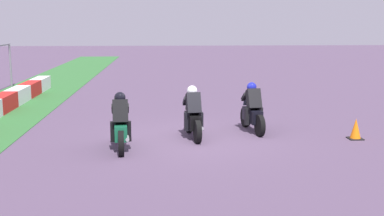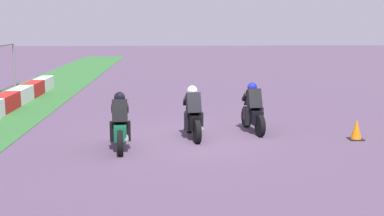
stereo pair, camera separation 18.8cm
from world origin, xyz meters
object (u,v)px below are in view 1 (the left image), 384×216
(rider_lane_c, at_px, (121,126))
(traffic_cone, at_px, (356,130))
(rider_lane_a, at_px, (253,111))
(rider_lane_b, at_px, (193,116))

(rider_lane_c, distance_m, traffic_cone, 6.69)
(rider_lane_a, distance_m, traffic_cone, 3.05)
(rider_lane_b, xyz_separation_m, traffic_cone, (-0.50, -4.65, -0.34))
(rider_lane_b, relative_size, rider_lane_c, 1.00)
(rider_lane_b, distance_m, rider_lane_c, 2.33)
(rider_lane_c, relative_size, traffic_cone, 3.39)
(rider_lane_a, height_order, rider_lane_c, same)
(rider_lane_a, xyz_separation_m, rider_lane_c, (-1.94, 3.87, 0.00))
(rider_lane_a, bearing_deg, traffic_cone, -121.66)
(rider_lane_a, distance_m, rider_lane_c, 4.32)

